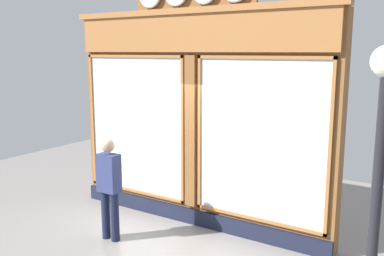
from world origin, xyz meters
name	(u,v)px	position (x,y,z in m)	size (l,w,h in m)	color
shop_facade	(196,117)	(0.00, -0.12, 1.93)	(5.08, 0.42, 4.35)	brown
pedestrian	(109,185)	(0.77, 1.27, 0.93)	(0.36, 0.22, 1.69)	#191E38
street_lamp	(379,162)	(-3.33, 2.13, 2.09)	(0.28, 0.28, 3.11)	black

